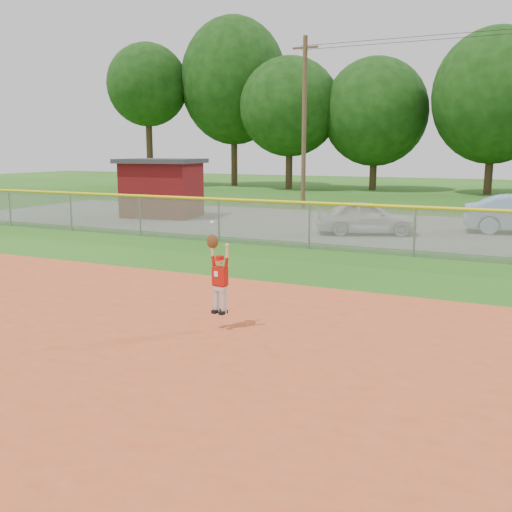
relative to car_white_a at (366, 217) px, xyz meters
The scene contains 9 objects.
ground 14.09m from the car_white_a, 80.00° to the right, with size 120.00×120.00×0.00m, color #245814.
clay_infield 17.05m from the car_white_a, 81.75° to the right, with size 24.00×16.00×0.04m, color #B84421.
parking_strip 3.31m from the car_white_a, 41.20° to the left, with size 44.00×10.00×0.03m, color slate.
car_white_a is the anchor object (origin of this frame).
utility_shed 10.35m from the car_white_a, behind, with size 4.03×3.33×2.76m.
outfield_fence 4.57m from the car_white_a, 57.67° to the right, with size 40.06×0.10×1.55m.
power_lines 9.71m from the car_white_a, 67.07° to the left, with size 19.40×0.24×9.00m.
tree_line 25.23m from the car_white_a, 81.94° to the left, with size 62.37×13.00×14.43m.
ballplayer 12.56m from the car_white_a, 87.55° to the right, with size 0.47×0.21×1.65m.
Camera 1 is at (2.83, -7.29, 3.19)m, focal length 40.00 mm.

